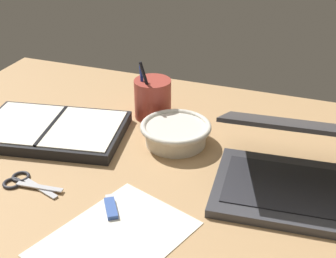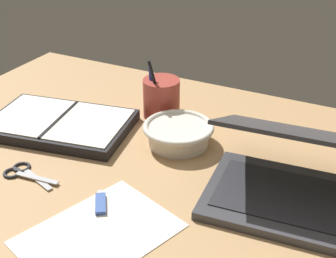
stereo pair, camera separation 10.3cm
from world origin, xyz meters
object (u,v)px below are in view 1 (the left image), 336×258
bowl (176,132)px  planner (52,130)px  pen_cup (153,99)px  scissors (22,182)px  laptop (304,169)px

bowl → planner: bowl is taller
bowl → pen_cup: pen_cup is taller
scissors → bowl: bearing=53.6°
laptop → scissors: size_ratio=2.75×
pen_cup → planner: pen_cup is taller
bowl → scissors: bearing=-132.9°
bowl → scissors: 36.22cm
laptop → planner: bearing=173.4°
pen_cup → scissors: (-14.41, -37.31, -4.87)cm
laptop → bowl: 31.44cm
laptop → pen_cup: (-40.33, 19.45, 0.23)cm
laptop → scissors: bearing=-166.9°
bowl → scissors: (-24.58, -26.49, -2.55)cm
pen_cup → planner: (-19.41, -17.76, -3.77)cm
scissors → planner: bearing=110.9°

